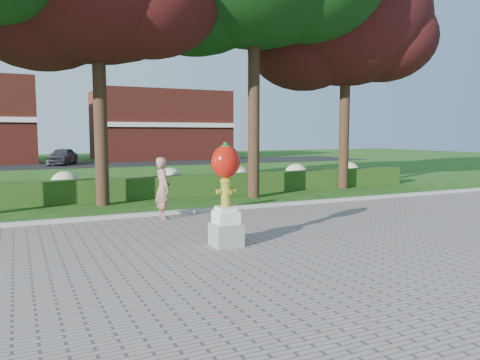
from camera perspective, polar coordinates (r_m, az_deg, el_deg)
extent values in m
plane|color=#144B12|center=(11.42, -1.34, -6.53)|extent=(100.00, 100.00, 0.00)
cube|color=gray|center=(8.06, 10.69, -11.70)|extent=(40.00, 14.00, 0.04)
cube|color=#ADADA5|center=(14.15, -6.35, -3.88)|extent=(40.00, 0.18, 0.15)
cube|color=#1D3F12|center=(17.90, -10.59, -0.89)|extent=(24.00, 0.70, 0.80)
ellipsoid|color=#B3BF92|center=(18.34, -20.51, -0.52)|extent=(1.10, 1.10, 0.99)
ellipsoid|color=#B3BF92|center=(19.11, -8.48, 0.01)|extent=(1.10, 1.10, 0.99)
ellipsoid|color=#B3BF92|center=(20.19, -0.32, 0.37)|extent=(1.10, 1.10, 0.99)
ellipsoid|color=#B3BF92|center=(21.64, 6.88, 0.68)|extent=(1.10, 1.10, 0.99)
ellipsoid|color=#B3BF92|center=(23.38, 13.10, 0.95)|extent=(1.10, 1.10, 0.99)
cube|color=black|center=(38.53, -18.73, 1.78)|extent=(50.00, 8.00, 0.02)
cube|color=maroon|center=(45.94, -9.76, 6.56)|extent=(12.00, 8.00, 6.40)
cylinder|color=black|center=(16.40, -16.67, 7.76)|extent=(0.44, 0.44, 6.16)
ellipsoid|color=black|center=(17.59, -23.11, 18.99)|extent=(5.28, 5.28, 4.22)
cylinder|color=black|center=(17.68, 1.69, 9.64)|extent=(0.44, 0.44, 7.28)
cylinder|color=black|center=(21.21, 12.60, 6.95)|extent=(0.44, 0.44, 5.88)
ellipsoid|color=black|center=(21.77, 12.86, 18.63)|extent=(7.39, 6.72, 5.71)
ellipsoid|color=black|center=(21.32, 7.88, 16.12)|extent=(5.04, 5.04, 4.03)
ellipsoid|color=black|center=(22.05, 16.99, 16.13)|extent=(4.62, 4.62, 3.70)
cube|color=gray|center=(9.97, -1.71, -6.68)|extent=(0.60, 0.60, 0.48)
cube|color=silver|center=(9.90, -1.72, -4.57)|extent=(0.49, 0.49, 0.27)
cube|color=silver|center=(9.87, -1.72, -3.52)|extent=(0.39, 0.39, 0.10)
cylinder|color=olive|center=(9.83, -1.73, -1.70)|extent=(0.21, 0.21, 0.54)
ellipsoid|color=olive|center=(9.79, -1.73, -0.14)|extent=(0.25, 0.25, 0.17)
cylinder|color=olive|center=(9.76, -2.55, -1.42)|extent=(0.12, 0.11, 0.11)
cylinder|color=olive|center=(9.88, -0.92, -1.32)|extent=(0.12, 0.11, 0.11)
cylinder|color=olive|center=(9.69, -1.39, -1.46)|extent=(0.12, 0.12, 0.12)
cylinder|color=olive|center=(9.79, -1.74, 0.30)|extent=(0.08, 0.08, 0.05)
ellipsoid|color=#A81209|center=(9.76, -1.74, 2.26)|extent=(0.60, 0.54, 0.70)
ellipsoid|color=#A81209|center=(9.69, -2.67, 2.12)|extent=(0.30, 0.30, 0.44)
ellipsoid|color=#A81209|center=(9.83, -0.82, 2.18)|extent=(0.30, 0.30, 0.44)
cylinder|color=#215914|center=(9.75, -1.75, 4.29)|extent=(0.10, 0.10, 0.12)
ellipsoid|color=#215914|center=(9.75, -1.75, 4.12)|extent=(0.23, 0.23, 0.08)
imported|color=#9F695B|center=(13.19, -9.40, -0.98)|extent=(0.44, 0.65, 1.73)
imported|color=#393B40|center=(38.80, -20.84, 2.73)|extent=(2.88, 4.18, 1.32)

